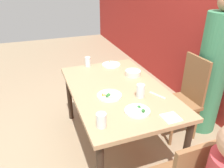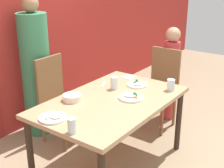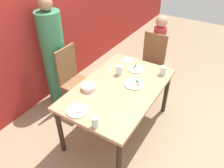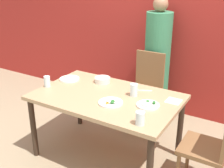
{
  "view_description": "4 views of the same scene",
  "coord_description": "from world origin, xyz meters",
  "px_view_note": "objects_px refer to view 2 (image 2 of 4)",
  "views": [
    {
      "loc": [
        1.85,
        -0.74,
        1.79
      ],
      "look_at": [
        -0.01,
        -0.06,
        0.79
      ],
      "focal_mm": 35.0,
      "sensor_mm": 36.0,
      "label": 1
    },
    {
      "loc": [
        -2.19,
        -1.6,
        1.9
      ],
      "look_at": [
        -0.01,
        -0.01,
        0.9
      ],
      "focal_mm": 50.0,
      "sensor_mm": 36.0,
      "label": 2
    },
    {
      "loc": [
        -1.86,
        -1.06,
        2.33
      ],
      "look_at": [
        -0.06,
        0.06,
        0.79
      ],
      "focal_mm": 35.0,
      "sensor_mm": 36.0,
      "label": 3
    },
    {
      "loc": [
        1.4,
        -2.22,
        1.94
      ],
      "look_at": [
        0.12,
        -0.1,
        0.92
      ],
      "focal_mm": 45.0,
      "sensor_mm": 36.0,
      "label": 4
    }
  ],
  "objects_px": {
    "person_adult": "(36,73)",
    "bowl_curry": "(72,97)",
    "glass_water_tall": "(171,85)",
    "chair_child_spot": "(161,87)",
    "plate_rice_adult": "(137,84)",
    "person_child": "(170,75)",
    "chair_adult_spot": "(58,98)"
  },
  "relations": [
    {
      "from": "chair_adult_spot",
      "to": "person_child",
      "type": "relative_size",
      "value": 0.81
    },
    {
      "from": "person_child",
      "to": "plate_rice_adult",
      "type": "distance_m",
      "value": 0.9
    },
    {
      "from": "chair_adult_spot",
      "to": "chair_child_spot",
      "type": "distance_m",
      "value": 1.27
    },
    {
      "from": "person_adult",
      "to": "glass_water_tall",
      "type": "xyz_separation_m",
      "value": [
        0.47,
        -1.49,
        0.04
      ]
    },
    {
      "from": "glass_water_tall",
      "to": "person_child",
      "type": "bearing_deg",
      "value": 25.4
    },
    {
      "from": "person_child",
      "to": "plate_rice_adult",
      "type": "bearing_deg",
      "value": -177.48
    },
    {
      "from": "chair_child_spot",
      "to": "person_child",
      "type": "xyz_separation_m",
      "value": [
        0.27,
        -0.0,
        0.08
      ]
    },
    {
      "from": "chair_adult_spot",
      "to": "plate_rice_adult",
      "type": "xyz_separation_m",
      "value": [
        0.38,
        -0.82,
        0.23
      ]
    },
    {
      "from": "person_child",
      "to": "glass_water_tall",
      "type": "height_order",
      "value": "person_child"
    },
    {
      "from": "chair_child_spot",
      "to": "plate_rice_adult",
      "type": "height_order",
      "value": "chair_child_spot"
    },
    {
      "from": "person_adult",
      "to": "bowl_curry",
      "type": "height_order",
      "value": "person_adult"
    },
    {
      "from": "chair_adult_spot",
      "to": "plate_rice_adult",
      "type": "relative_size",
      "value": 4.46
    },
    {
      "from": "bowl_curry",
      "to": "plate_rice_adult",
      "type": "bearing_deg",
      "value": -22.69
    },
    {
      "from": "chair_adult_spot",
      "to": "plate_rice_adult",
      "type": "distance_m",
      "value": 0.93
    },
    {
      "from": "chair_child_spot",
      "to": "glass_water_tall",
      "type": "relative_size",
      "value": 8.41
    },
    {
      "from": "person_adult",
      "to": "glass_water_tall",
      "type": "relative_size",
      "value": 13.95
    },
    {
      "from": "person_child",
      "to": "bowl_curry",
      "type": "distance_m",
      "value": 1.62
    },
    {
      "from": "chair_child_spot",
      "to": "person_adult",
      "type": "relative_size",
      "value": 0.6
    },
    {
      "from": "chair_child_spot",
      "to": "glass_water_tall",
      "type": "distance_m",
      "value": 0.72
    },
    {
      "from": "chair_adult_spot",
      "to": "glass_water_tall",
      "type": "xyz_separation_m",
      "value": [
        0.47,
        -1.16,
        0.27
      ]
    },
    {
      "from": "bowl_curry",
      "to": "plate_rice_adult",
      "type": "xyz_separation_m",
      "value": [
        0.7,
        -0.29,
        -0.02
      ]
    },
    {
      "from": "bowl_curry",
      "to": "plate_rice_adult",
      "type": "distance_m",
      "value": 0.75
    },
    {
      "from": "person_child",
      "to": "plate_rice_adult",
      "type": "height_order",
      "value": "person_child"
    },
    {
      "from": "person_adult",
      "to": "bowl_curry",
      "type": "relative_size",
      "value": 9.22
    },
    {
      "from": "chair_adult_spot",
      "to": "person_child",
      "type": "height_order",
      "value": "person_child"
    },
    {
      "from": "person_child",
      "to": "chair_adult_spot",
      "type": "bearing_deg",
      "value": 148.58
    },
    {
      "from": "chair_child_spot",
      "to": "bowl_curry",
      "type": "xyz_separation_m",
      "value": [
        -1.32,
        0.25,
        0.25
      ]
    },
    {
      "from": "person_adult",
      "to": "plate_rice_adult",
      "type": "distance_m",
      "value": 1.21
    },
    {
      "from": "chair_child_spot",
      "to": "bowl_curry",
      "type": "bearing_deg",
      "value": -100.78
    },
    {
      "from": "chair_child_spot",
      "to": "person_adult",
      "type": "bearing_deg",
      "value": -137.74
    },
    {
      "from": "person_child",
      "to": "bowl_curry",
      "type": "bearing_deg",
      "value": 170.99
    },
    {
      "from": "chair_child_spot",
      "to": "chair_adult_spot",
      "type": "bearing_deg",
      "value": -127.64
    }
  ]
}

